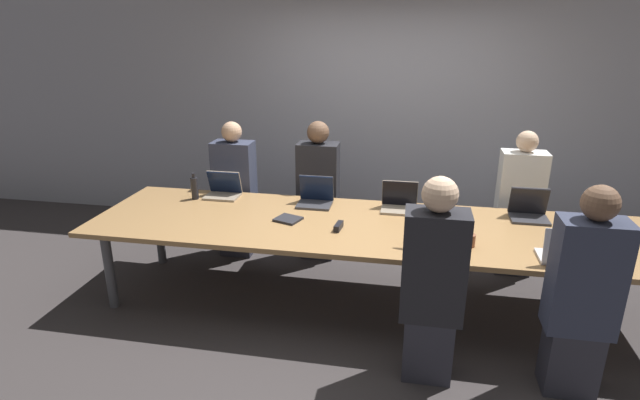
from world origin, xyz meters
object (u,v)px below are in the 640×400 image
object	(u,v)px
person_far_midleft	(318,193)
person_far_right	(518,206)
cup_near_midright	(469,240)
laptop_near_midright	(433,237)
bottle_far_center	(430,204)
person_near_right	(582,297)
bottle_near_right	(604,246)
laptop_far_center	(399,202)
person_far_left	(235,192)
person_near_midright	(433,285)
laptop_far_midleft	(315,196)
cup_near_right	(608,256)
stapler	(339,226)
bottle_far_left	(195,188)
laptop_far_left	(223,189)
laptop_near_right	(567,253)
laptop_far_right	(529,210)

from	to	relation	value
person_far_midleft	person_far_right	size ratio (longest dim) A/B	1.02
cup_near_midright	laptop_near_midright	bearing A→B (deg)	-166.64
bottle_far_center	person_near_right	bearing A→B (deg)	-50.36
bottle_near_right	laptop_far_center	bearing A→B (deg)	152.59
person_far_left	person_near_midright	bearing A→B (deg)	-40.07
laptop_far_midleft	person_far_midleft	bearing A→B (deg)	98.01
person_far_right	laptop_near_midright	size ratio (longest dim) A/B	3.91
laptop_far_center	person_far_right	bearing A→B (deg)	23.71
person_near_right	cup_near_right	bearing A→B (deg)	-121.94
cup_near_midright	person_far_right	bearing A→B (deg)	64.48
person_far_left	person_near_right	xyz separation A→B (m)	(2.81, -1.58, 0.01)
person_near_right	bottle_near_right	distance (m)	0.56
person_near_midright	stapler	size ratio (longest dim) A/B	9.15
laptop_far_midleft	person_near_right	distance (m)	2.26
cup_near_right	person_far_left	bearing A→B (deg)	159.57
bottle_far_left	laptop_far_center	size ratio (longest dim) A/B	0.81
person_far_left	person_near_right	bearing A→B (deg)	-29.38
person_far_midleft	laptop_near_midright	size ratio (longest dim) A/B	3.98
bottle_far_left	cup_near_midright	size ratio (longest dim) A/B	2.71
person_far_midleft	bottle_far_center	xyz separation A→B (m)	(1.07, -0.58, 0.16)
person_far_midleft	bottle_far_left	distance (m)	1.20
cup_near_midright	laptop_far_left	bearing A→B (deg)	161.24
laptop_near_right	cup_near_right	world-z (taller)	laptop_near_right
bottle_near_right	cup_near_midright	world-z (taller)	bottle_near_right
bottle_far_center	laptop_far_right	size ratio (longest dim) A/B	0.82
bottle_far_center	laptop_near_right	world-z (taller)	laptop_near_right
laptop_far_right	laptop_near_right	bearing A→B (deg)	-84.35
person_far_midleft	stapler	world-z (taller)	person_far_midleft
laptop_far_right	person_far_right	distance (m)	0.51
bottle_near_right	person_far_right	xyz separation A→B (m)	(-0.33, 1.21, -0.17)
laptop_far_center	laptop_near_right	xyz separation A→B (m)	(1.15, -0.84, 0.00)
laptop_far_center	person_far_midleft	bearing A→B (deg)	149.84
laptop_far_left	person_far_right	xyz separation A→B (m)	(2.72, 0.43, -0.14)
laptop_far_left	cup_near_midright	size ratio (longest dim) A/B	3.47
cup_near_right	laptop_far_right	xyz separation A→B (m)	(-0.37, 0.76, 0.03)
cup_near_right	cup_near_midright	size ratio (longest dim) A/B	0.88
person_far_left	cup_near_midright	bearing A→B (deg)	-25.97
bottle_near_right	laptop_far_midleft	bearing A→B (deg)	161.26
cup_near_right	laptop_near_midright	world-z (taller)	laptop_near_midright
bottle_far_center	person_far_left	bearing A→B (deg)	165.67
person_near_right	laptop_near_midright	xyz separation A→B (m)	(-0.89, 0.46, 0.13)
bottle_far_left	laptop_far_right	size ratio (longest dim) A/B	0.81
laptop_far_right	laptop_far_midleft	bearing A→B (deg)	179.66
laptop_near_right	person_far_midleft	bearing A→B (deg)	-33.84
laptop_far_center	person_near_right	world-z (taller)	person_near_right
laptop_far_center	cup_near_right	distance (m)	1.63
person_far_left	person_far_right	world-z (taller)	person_far_left
person_far_midleft	person_near_midright	xyz separation A→B (m)	(1.08, -1.70, 0.01)
person_far_midleft	person_near_midright	world-z (taller)	person_near_midright
cup_near_right	bottle_near_right	world-z (taller)	bottle_near_right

